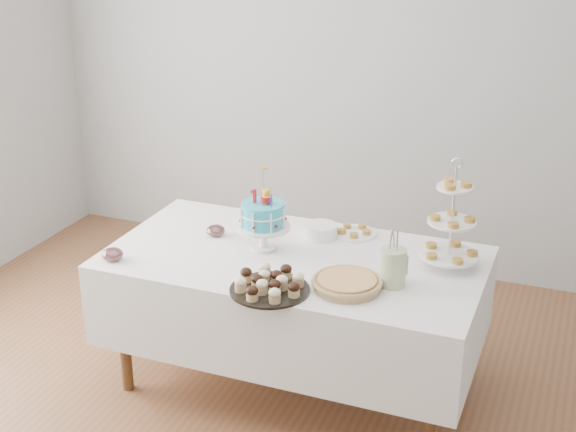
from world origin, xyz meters
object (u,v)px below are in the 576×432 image
at_px(table, 294,296).
at_px(pastry_plate, 354,232).
at_px(birthday_cake, 263,228).
at_px(utensil_pitcher, 393,266).
at_px(cupcake_tray, 270,283).
at_px(pie, 347,283).
at_px(plate_stack, 321,231).
at_px(jam_bowl_b, 216,231).
at_px(jam_bowl_a, 112,255).
at_px(tiered_stand, 452,222).

relative_size(table, pastry_plate, 7.90).
xyz_separation_m(birthday_cake, utensil_pitcher, (0.73, -0.16, -0.02)).
bearing_deg(table, utensil_pitcher, -13.31).
xyz_separation_m(cupcake_tray, pie, (0.33, 0.15, -0.01)).
xyz_separation_m(plate_stack, jam_bowl_b, (-0.54, -0.19, -0.01)).
bearing_deg(pie, jam_bowl_a, -173.65).
bearing_deg(table, tiered_stand, 12.82).
distance_m(table, pie, 0.51).
bearing_deg(tiered_stand, table, -167.18).
bearing_deg(plate_stack, jam_bowl_a, -142.96).
height_order(table, jam_bowl_a, jam_bowl_a).
xyz_separation_m(tiered_stand, utensil_pitcher, (-0.21, -0.30, -0.14)).
height_order(cupcake_tray, jam_bowl_a, cupcake_tray).
relative_size(tiered_stand, pastry_plate, 2.34).
distance_m(table, jam_bowl_a, 0.96).
xyz_separation_m(pie, jam_bowl_a, (-1.20, -0.13, 0.00)).
bearing_deg(cupcake_tray, utensil_pitcher, 27.64).
bearing_deg(plate_stack, pastry_plate, 32.39).
xyz_separation_m(table, tiered_stand, (0.76, 0.17, 0.46)).
height_order(cupcake_tray, pie, cupcake_tray).
bearing_deg(cupcake_tray, pie, 25.09).
xyz_separation_m(table, cupcake_tray, (0.03, -0.40, 0.27)).
bearing_deg(birthday_cake, pie, -25.22).
bearing_deg(jam_bowl_a, jam_bowl_b, 53.87).
relative_size(cupcake_tray, pie, 1.12).
xyz_separation_m(plate_stack, utensil_pitcher, (0.51, -0.42, 0.06)).
height_order(birthday_cake, plate_stack, birthday_cake).
xyz_separation_m(birthday_cake, pastry_plate, (0.38, 0.36, -0.10)).
bearing_deg(plate_stack, birthday_cake, -131.17).
bearing_deg(jam_bowl_b, utensil_pitcher, -12.14).
distance_m(table, pastry_plate, 0.50).
height_order(birthday_cake, jam_bowl_a, birthday_cake).
height_order(table, tiered_stand, tiered_stand).
height_order(pastry_plate, jam_bowl_a, jam_bowl_a).
relative_size(birthday_cake, jam_bowl_b, 4.30).
distance_m(birthday_cake, jam_bowl_b, 0.33).
bearing_deg(jam_bowl_a, plate_stack, 37.04).
xyz_separation_m(tiered_stand, jam_bowl_a, (-1.60, -0.55, -0.21)).
relative_size(birthday_cake, pastry_plate, 1.80).
bearing_deg(jam_bowl_b, plate_stack, 19.66).
height_order(birthday_cake, jam_bowl_b, birthday_cake).
bearing_deg(pastry_plate, plate_stack, -147.61).
bearing_deg(pie, tiered_stand, 46.48).
distance_m(cupcake_tray, jam_bowl_a, 0.87).
xyz_separation_m(birthday_cake, tiered_stand, (0.94, 0.14, 0.12)).
xyz_separation_m(jam_bowl_a, jam_bowl_b, (0.35, 0.47, -0.00)).
height_order(pastry_plate, utensil_pitcher, utensil_pitcher).
distance_m(birthday_cake, pie, 0.62).
bearing_deg(cupcake_tray, tiered_stand, 38.23).
bearing_deg(tiered_stand, pie, -133.52).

